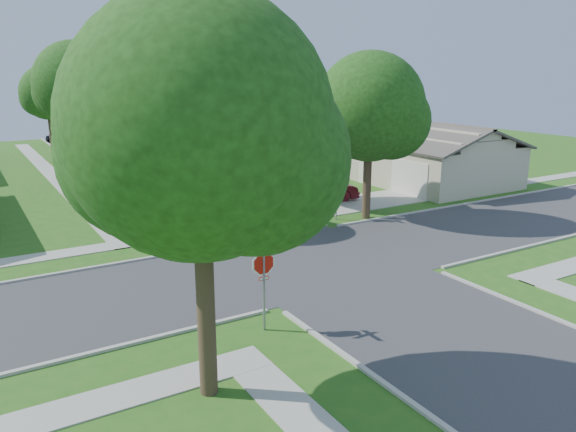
{
  "coord_description": "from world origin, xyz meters",
  "views": [
    {
      "loc": [
        -12.13,
        -18.57,
        7.76
      ],
      "look_at": [
        -0.19,
        1.45,
        1.6
      ],
      "focal_mm": 35.0,
      "sensor_mm": 36.0,
      "label": 1
    }
  ],
  "objects_px": {
    "tree_e_near": "(295,107)",
    "tree_w_far": "(48,95)",
    "tree_w_mid": "(78,88)",
    "stop_sign_ne": "(337,182)",
    "tree_w_near": "(128,103)",
    "house_ne_far": "(286,134)",
    "stop_sign_sw": "(264,267)",
    "car_driveway": "(319,189)",
    "tree_sw_corner": "(202,138)",
    "car_curb_west": "(60,137)",
    "car_curb_east": "(134,151)",
    "tree_ne_corner": "(370,112)",
    "tree_e_mid": "(210,89)",
    "house_ne_near": "(414,158)",
    "tree_e_far": "(155,88)"
  },
  "relations": [
    {
      "from": "tree_w_mid",
      "to": "tree_ne_corner",
      "type": "distance_m",
      "value": 20.1
    },
    {
      "from": "stop_sign_sw",
      "to": "car_curb_west",
      "type": "distance_m",
      "value": 49.44
    },
    {
      "from": "tree_e_mid",
      "to": "house_ne_far",
      "type": "xyz_separation_m",
      "value": [
        11.23,
        7.99,
        -4.74
      ]
    },
    {
      "from": "tree_ne_corner",
      "to": "house_ne_far",
      "type": "distance_m",
      "value": 26.91
    },
    {
      "from": "tree_e_mid",
      "to": "house_ne_near",
      "type": "height_order",
      "value": "tree_e_mid"
    },
    {
      "from": "stop_sign_sw",
      "to": "car_curb_west",
      "type": "relative_size",
      "value": 0.61
    },
    {
      "from": "stop_sign_sw",
      "to": "car_driveway",
      "type": "distance_m",
      "value": 17.4
    },
    {
      "from": "tree_w_mid",
      "to": "tree_ne_corner",
      "type": "relative_size",
      "value": 1.1
    },
    {
      "from": "tree_w_mid",
      "to": "car_curb_west",
      "type": "xyz_separation_m",
      "value": [
        2.22,
        23.67,
        -5.78
      ]
    },
    {
      "from": "tree_e_mid",
      "to": "tree_w_far",
      "type": "relative_size",
      "value": 1.15
    },
    {
      "from": "tree_e_near",
      "to": "car_curb_east",
      "type": "xyz_separation_m",
      "value": [
        -3.55,
        20.75,
        -4.83
      ]
    },
    {
      "from": "tree_sw_corner",
      "to": "stop_sign_sw",
      "type": "bearing_deg",
      "value": 39.97
    },
    {
      "from": "tree_w_near",
      "to": "car_driveway",
      "type": "xyz_separation_m",
      "value": [
        10.97,
        -0.31,
        -5.36
      ]
    },
    {
      "from": "tree_e_near",
      "to": "tree_w_far",
      "type": "distance_m",
      "value": 26.71
    },
    {
      "from": "tree_w_near",
      "to": "car_curb_west",
      "type": "distance_m",
      "value": 36.14
    },
    {
      "from": "stop_sign_ne",
      "to": "tree_w_mid",
      "type": "bearing_deg",
      "value": 119.8
    },
    {
      "from": "house_ne_near",
      "to": "car_curb_west",
      "type": "bearing_deg",
      "value": 118.67
    },
    {
      "from": "tree_e_mid",
      "to": "house_ne_far",
      "type": "relative_size",
      "value": 0.68
    },
    {
      "from": "tree_w_near",
      "to": "tree_w_mid",
      "type": "relative_size",
      "value": 0.94
    },
    {
      "from": "tree_e_near",
      "to": "stop_sign_sw",
      "type": "bearing_deg",
      "value": -124.59
    },
    {
      "from": "stop_sign_ne",
      "to": "tree_e_far",
      "type": "relative_size",
      "value": 0.34
    },
    {
      "from": "tree_e_far",
      "to": "car_curb_west",
      "type": "xyz_separation_m",
      "value": [
        -7.18,
        10.67,
        -5.27
      ]
    },
    {
      "from": "tree_e_near",
      "to": "tree_w_far",
      "type": "relative_size",
      "value": 1.03
    },
    {
      "from": "tree_e_mid",
      "to": "house_ne_near",
      "type": "xyz_separation_m",
      "value": [
        11.23,
        -10.01,
        -4.74
      ]
    },
    {
      "from": "tree_w_near",
      "to": "car_driveway",
      "type": "distance_m",
      "value": 12.21
    },
    {
      "from": "stop_sign_ne",
      "to": "car_curb_east",
      "type": "xyz_separation_m",
      "value": [
        -3.5,
        25.05,
        -1.22
      ]
    },
    {
      "from": "tree_w_near",
      "to": "car_curb_west",
      "type": "relative_size",
      "value": 1.85
    },
    {
      "from": "stop_sign_ne",
      "to": "tree_w_near",
      "type": "xyz_separation_m",
      "value": [
        -9.34,
        4.31,
        4.08
      ]
    },
    {
      "from": "tree_e_far",
      "to": "tree_w_far",
      "type": "bearing_deg",
      "value": -180.0
    },
    {
      "from": "stop_sign_sw",
      "to": "tree_e_mid",
      "type": "distance_m",
      "value": 27.71
    },
    {
      "from": "stop_sign_ne",
      "to": "tree_w_near",
      "type": "distance_m",
      "value": 11.07
    },
    {
      "from": "tree_sw_corner",
      "to": "car_curb_west",
      "type": "height_order",
      "value": "tree_sw_corner"
    },
    {
      "from": "stop_sign_sw",
      "to": "tree_e_far",
      "type": "relative_size",
      "value": 0.34
    },
    {
      "from": "house_ne_near",
      "to": "house_ne_far",
      "type": "bearing_deg",
      "value": 90.0
    },
    {
      "from": "house_ne_far",
      "to": "tree_w_far",
      "type": "bearing_deg",
      "value": 166.36
    },
    {
      "from": "tree_w_mid",
      "to": "tree_w_far",
      "type": "distance_m",
      "value": 13.04
    },
    {
      "from": "tree_e_mid",
      "to": "tree_sw_corner",
      "type": "relative_size",
      "value": 0.96
    },
    {
      "from": "house_ne_near",
      "to": "tree_e_far",
      "type": "bearing_deg",
      "value": 116.03
    },
    {
      "from": "tree_e_near",
      "to": "tree_w_far",
      "type": "xyz_separation_m",
      "value": [
        -9.4,
        25.0,
        -0.14
      ]
    },
    {
      "from": "tree_w_far",
      "to": "tree_sw_corner",
      "type": "bearing_deg",
      "value": -93.89
    },
    {
      "from": "tree_sw_corner",
      "to": "tree_e_near",
      "type": "bearing_deg",
      "value": 52.7
    },
    {
      "from": "tree_w_near",
      "to": "house_ne_far",
      "type": "xyz_separation_m",
      "value": [
        20.64,
        19.99,
        -4.6
      ]
    },
    {
      "from": "stop_sign_ne",
      "to": "car_curb_east",
      "type": "bearing_deg",
      "value": 97.95
    },
    {
      "from": "tree_w_mid",
      "to": "tree_w_far",
      "type": "height_order",
      "value": "tree_w_mid"
    },
    {
      "from": "stop_sign_ne",
      "to": "tree_w_near",
      "type": "height_order",
      "value": "tree_w_near"
    },
    {
      "from": "house_ne_far",
      "to": "car_curb_east",
      "type": "bearing_deg",
      "value": 177.07
    },
    {
      "from": "tree_w_far",
      "to": "car_curb_west",
      "type": "distance_m",
      "value": 11.91
    },
    {
      "from": "tree_e_far",
      "to": "tree_e_mid",
      "type": "bearing_deg",
      "value": -89.98
    },
    {
      "from": "tree_e_far",
      "to": "car_curb_west",
      "type": "bearing_deg",
      "value": 123.94
    },
    {
      "from": "tree_w_mid",
      "to": "house_ne_far",
      "type": "distance_m",
      "value": 22.68
    }
  ]
}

